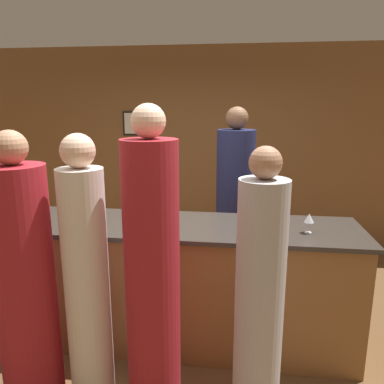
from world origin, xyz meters
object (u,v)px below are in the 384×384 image
guest_0 (259,300)px  guest_1 (87,282)px  bartender (235,210)px  guest_2 (25,284)px  guest_3 (152,276)px  wine_bottle_0 (78,217)px

guest_0 → guest_1: size_ratio=0.97×
bartender → guest_2: bearing=52.2°
guest_1 → bartender: bearing=61.0°
guest_3 → wine_bottle_0: bearing=145.4°
guest_3 → wine_bottle_0: guest_3 is taller
guest_3 → guest_0: bearing=-2.3°
guest_1 → wine_bottle_0: (-0.26, 0.48, 0.29)m
guest_1 → guest_3: bearing=0.3°
guest_0 → guest_2: guest_2 is taller
guest_1 → wine_bottle_0: size_ratio=6.54×
guest_2 → guest_3: guest_3 is taller
guest_0 → guest_1: (-1.12, 0.02, 0.04)m
guest_0 → wine_bottle_0: bearing=159.7°
bartender → guest_3: 1.74m
guest_0 → wine_bottle_0: 1.50m
guest_2 → guest_3: (0.85, 0.05, 0.09)m
guest_0 → wine_bottle_0: (-1.37, 0.51, 0.32)m
guest_0 → guest_2: bearing=-179.1°
guest_1 → guest_2: guest_2 is taller
bartender → wine_bottle_0: bartender is taller
guest_2 → wine_bottle_0: (0.15, 0.53, 0.30)m
guest_1 → guest_2: (-0.41, -0.05, -0.02)m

